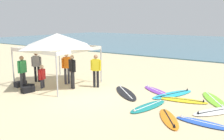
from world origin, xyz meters
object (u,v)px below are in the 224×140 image
object	(u,v)px
surfboard_lime	(214,100)
person_yellow	(96,69)
person_grey	(37,65)
surfboard_purple	(156,91)
person_black	(72,69)
surfboard_blue	(203,123)
gear_bag_by_pole	(28,87)
gear_bag_on_sand	(28,89)
surfboard_white	(217,111)
surfboard_orange	(169,119)
surfboard_teal	(148,106)
surfboard_black	(126,93)
canopy_tent	(57,40)
person_red	(42,75)
surfboard_yellow	(182,100)
person_green	(22,70)
surfboard_cyan	(173,94)
gear_bag_near_tent	(20,84)
person_orange	(67,66)

from	to	relation	value
surfboard_lime	person_yellow	world-z (taller)	person_yellow
person_grey	surfboard_purple	bearing A→B (deg)	17.14
person_black	person_yellow	bearing A→B (deg)	45.48
surfboard_blue	surfboard_purple	size ratio (longest dim) A/B	0.95
gear_bag_by_pole	gear_bag_on_sand	xyz separation A→B (m)	(0.40, -0.29, 0.00)
surfboard_white	surfboard_orange	xyz separation A→B (m)	(-1.23, -1.74, 0.00)
surfboard_teal	surfboard_black	xyz separation A→B (m)	(-1.72, 1.10, -0.00)
canopy_tent	surfboard_orange	world-z (taller)	canopy_tent
surfboard_purple	person_red	xyz separation A→B (m)	(-5.14, -2.65, 0.62)
surfboard_yellow	person_black	distance (m)	5.47
surfboard_black	person_red	bearing A→B (deg)	-159.39
surfboard_orange	person_green	size ratio (longest dim) A/B	1.08
gear_bag_on_sand	surfboard_orange	bearing A→B (deg)	5.49
surfboard_teal	surfboard_white	xyz separation A→B (m)	(2.39, 1.01, -0.00)
person_yellow	surfboard_cyan	bearing A→B (deg)	13.98
surfboard_black	gear_bag_on_sand	size ratio (longest dim) A/B	3.82
canopy_tent	person_red	bearing A→B (deg)	-99.76
person_red	gear_bag_on_sand	distance (m)	1.09
surfboard_lime	person_grey	distance (m)	9.32
person_grey	gear_bag_near_tent	size ratio (longest dim) A/B	2.85
surfboard_yellow	gear_bag_near_tent	size ratio (longest dim) A/B	3.75
surfboard_black	surfboard_blue	xyz separation A→B (m)	(3.96, -1.54, 0.00)
surfboard_yellow	person_red	xyz separation A→B (m)	(-6.63, -1.99, 0.62)
person_grey	gear_bag_by_pole	bearing A→B (deg)	-55.35
canopy_tent	surfboard_teal	distance (m)	6.13
surfboard_yellow	surfboard_purple	xyz separation A→B (m)	(-1.49, 0.67, 0.00)
surfboard_black	person_yellow	world-z (taller)	person_yellow
gear_bag_by_pole	surfboard_purple	bearing A→B (deg)	31.31
person_red	gear_bag_by_pole	world-z (taller)	person_red
surfboard_cyan	surfboard_blue	bearing A→B (deg)	-51.76
surfboard_purple	gear_bag_near_tent	bearing A→B (deg)	-153.38
surfboard_blue	person_orange	xyz separation A→B (m)	(-7.56, 1.31, 0.95)
gear_bag_on_sand	surfboard_white	bearing A→B (deg)	16.51
gear_bag_on_sand	gear_bag_near_tent	bearing A→B (deg)	159.63
canopy_tent	person_yellow	size ratio (longest dim) A/B	1.98
surfboard_orange	gear_bag_on_sand	distance (m)	6.91
surfboard_yellow	surfboard_teal	world-z (taller)	same
surfboard_teal	person_green	bearing A→B (deg)	-168.84
surfboard_yellow	surfboard_cyan	bearing A→B (deg)	136.56
surfboard_black	surfboard_white	world-z (taller)	same
surfboard_black	surfboard_blue	size ratio (longest dim) A/B	1.23
surfboard_yellow	person_green	world-z (taller)	person_green
person_yellow	person_red	bearing A→B (deg)	-143.55
surfboard_cyan	surfboard_teal	bearing A→B (deg)	-95.29
surfboard_orange	gear_bag_by_pole	bearing A→B (deg)	-177.09
canopy_tent	person_orange	xyz separation A→B (m)	(0.31, 0.31, -1.40)
surfboard_cyan	person_orange	world-z (taller)	person_orange
canopy_tent	person_yellow	bearing A→B (deg)	17.55
surfboard_white	gear_bag_on_sand	bearing A→B (deg)	-163.49
surfboard_black	person_orange	world-z (taller)	person_orange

